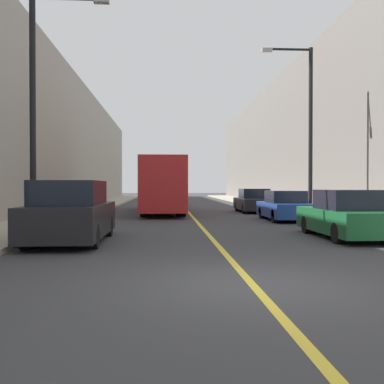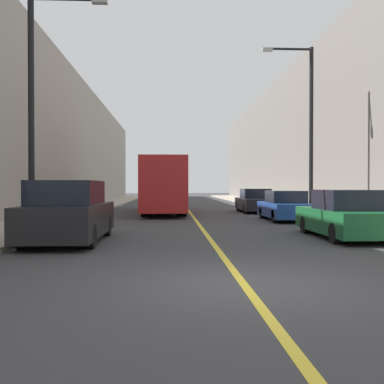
{
  "view_description": "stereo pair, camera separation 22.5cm",
  "coord_description": "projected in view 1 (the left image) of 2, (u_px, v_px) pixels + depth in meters",
  "views": [
    {
      "loc": [
        -1.48,
        -7.6,
        1.69
      ],
      "look_at": [
        -0.23,
        13.42,
        1.4
      ],
      "focal_mm": 42.0,
      "sensor_mm": 36.0,
      "label": 1
    },
    {
      "loc": [
        -1.26,
        -7.61,
        1.69
      ],
      "look_at": [
        -0.23,
        13.42,
        1.4
      ],
      "focal_mm": 42.0,
      "sensor_mm": 36.0,
      "label": 2
    }
  ],
  "objects": [
    {
      "name": "sidewalk_right",
      "position": [
        265.0,
        205.0,
        38.05
      ],
      "size": [
        3.06,
        72.0,
        0.15
      ],
      "primitive_type": "cube",
      "color": "#A89E8C",
      "rests_on": "ground"
    },
    {
      "name": "sidewalk_left",
      "position": [
        99.0,
        205.0,
        37.22
      ],
      "size": [
        3.06,
        72.0,
        0.15
      ],
      "primitive_type": "cube",
      "color": "#A89E8C",
      "rests_on": "ground"
    },
    {
      "name": "car_right_far",
      "position": [
        253.0,
        202.0,
        28.6
      ],
      "size": [
        1.88,
        4.51,
        1.51
      ],
      "color": "black",
      "rests_on": "ground"
    },
    {
      "name": "car_right_mid",
      "position": [
        284.0,
        207.0,
        21.85
      ],
      "size": [
        1.82,
        4.47,
        1.46
      ],
      "color": "navy",
      "rests_on": "ground"
    },
    {
      "name": "street_lamp_left",
      "position": [
        39.0,
        98.0,
        14.5
      ],
      "size": [
        2.56,
        0.24,
        7.72
      ],
      "color": "black",
      "rests_on": "sidewalk_left"
    },
    {
      "name": "car_right_near",
      "position": [
        347.0,
        216.0,
        14.51
      ],
      "size": [
        1.89,
        4.66,
        1.56
      ],
      "color": "#145128",
      "rests_on": "ground"
    },
    {
      "name": "building_row_right",
      "position": [
        306.0,
        138.0,
        38.19
      ],
      "size": [
        4.0,
        72.0,
        11.47
      ],
      "primitive_type": "cube",
      "color": "#66605B",
      "rests_on": "ground"
    },
    {
      "name": "ground_plane",
      "position": [
        252.0,
        284.0,
        7.69
      ],
      "size": [
        200.0,
        200.0,
        0.0
      ],
      "primitive_type": "plane",
      "color": "#38383A"
    },
    {
      "name": "parked_suv_left",
      "position": [
        71.0,
        214.0,
        13.41
      ],
      "size": [
        2.04,
        5.0,
        1.84
      ],
      "color": "black",
      "rests_on": "ground"
    },
    {
      "name": "bus",
      "position": [
        163.0,
        185.0,
        28.42
      ],
      "size": [
        2.5,
        12.38,
        3.25
      ],
      "color": "#AD1E1E",
      "rests_on": "ground"
    },
    {
      "name": "building_row_left",
      "position": [
        55.0,
        142.0,
        36.94
      ],
      "size": [
        4.0,
        72.0,
        10.62
      ],
      "primitive_type": "cube",
      "color": "gray",
      "rests_on": "ground"
    },
    {
      "name": "street_lamp_right",
      "position": [
        307.0,
        122.0,
        22.38
      ],
      "size": [
        2.56,
        0.24,
        8.43
      ],
      "color": "black",
      "rests_on": "sidewalk_right"
    },
    {
      "name": "road_center_line",
      "position": [
        183.0,
        206.0,
        37.64
      ],
      "size": [
        0.16,
        72.0,
        0.01
      ],
      "primitive_type": "cube",
      "color": "gold",
      "rests_on": "ground"
    }
  ]
}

